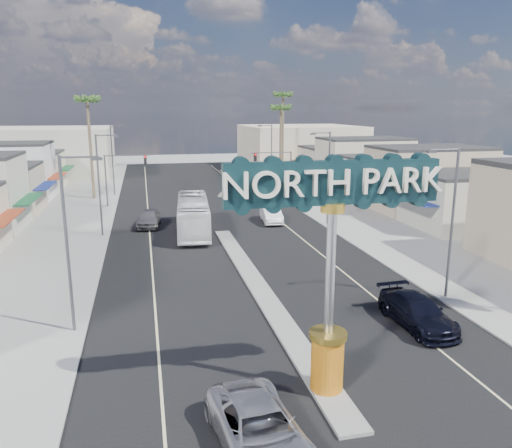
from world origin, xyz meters
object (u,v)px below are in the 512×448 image
streetlight_r_near (450,216)px  streetlight_r_mid (327,173)px  suv_left (260,430)px  city_bus (193,215)px  gateway_sign (331,251)px  car_parked_right (271,214)px  traffic_signal_right (277,166)px  palm_left_far (87,105)px  streetlight_l_near (70,236)px  palm_right_far (283,100)px  streetlight_l_far (114,157)px  streetlight_r_far (270,153)px  suv_right (417,312)px  traffic_signal_left (122,170)px  streetlight_l_mid (101,180)px  palm_right_mid (281,112)px  car_parked_left (149,218)px

streetlight_r_near → streetlight_r_mid: same height
suv_left → city_bus: bearing=81.9°
gateway_sign → car_parked_right: bearing=79.7°
traffic_signal_right → palm_left_far: size_ratio=0.46×
streetlight_l_near → palm_right_far: size_ratio=0.64×
streetlight_l_far → streetlight_r_far: bearing=0.0°
streetlight_l_near → streetlight_r_far: (20.87, 42.00, 0.00)m
suv_left → streetlight_l_far: bearing=91.1°
car_parked_right → palm_left_far: bearing=141.6°
suv_right → streetlight_r_mid: bearing=78.9°
traffic_signal_left → suv_left: (5.75, -44.88, -3.48)m
traffic_signal_left → streetlight_l_far: (-1.25, 8.01, 0.79)m
streetlight_r_near → palm_left_far: bearing=120.4°
streetlight_r_near → suv_right: 6.42m
traffic_signal_left → streetlight_l_mid: size_ratio=0.67×
palm_right_far → suv_right: palm_right_far is taller
palm_right_mid → suv_right: size_ratio=2.21×
traffic_signal_right → suv_right: (-2.36, -37.15, -3.48)m
traffic_signal_right → streetlight_r_mid: 14.07m
streetlight_r_mid → palm_left_far: bearing=139.5°
streetlight_r_far → suv_right: 45.50m
streetlight_l_near → palm_right_far: 58.35m
streetlight_r_near → streetlight_r_far: same height
streetlight_l_far → streetlight_r_mid: same height
streetlight_l_far → palm_right_far: bearing=21.5°
traffic_signal_right → streetlight_l_far: 21.20m
streetlight_r_near → car_parked_left: bearing=126.4°
traffic_signal_left → car_parked_left: bearing=-76.2°
streetlight_l_mid → gateway_sign: bearing=-69.6°
traffic_signal_right → streetlight_l_near: size_ratio=0.67×
streetlight_l_far → car_parked_right: (15.93, -19.78, -4.24)m
traffic_signal_right → suv_left: traffic_signal_right is taller
streetlight_r_far → suv_right: bearing=-94.6°
traffic_signal_right → car_parked_right: bearing=-107.4°
palm_right_far → suv_left: (-18.44, -62.89, -11.59)m
palm_right_mid → gateway_sign: bearing=-103.5°
streetlight_r_near → streetlight_r_far: size_ratio=1.00×
streetlight_r_near → palm_left_far: palm_left_far is taller
streetlight_l_near → palm_right_mid: 51.92m
streetlight_r_mid → car_parked_right: (-4.93, 2.22, -4.24)m
streetlight_l_near → streetlight_l_mid: (0.00, 20.00, 0.00)m
palm_right_mid → streetlight_l_far: bearing=-170.3°
car_parked_left → city_bus: size_ratio=0.42×
streetlight_l_far → streetlight_r_mid: 30.32m
suv_right → car_parked_left: bearing=114.7°
suv_left → streetlight_r_mid: bearing=59.4°
palm_left_far → palm_right_far: (28.00, 12.00, 0.89)m
suv_right → palm_right_mid: bearing=80.6°
gateway_sign → streetlight_l_mid: (-10.43, 28.02, -0.86)m
streetlight_l_near → streetlight_r_mid: same height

